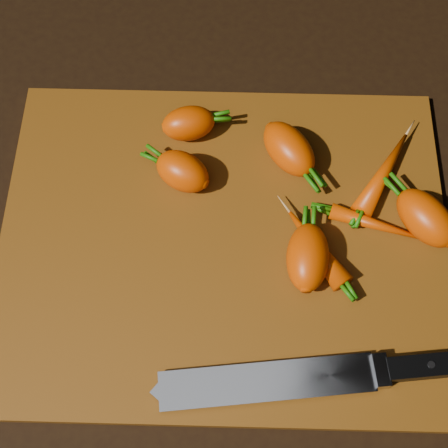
{
  "coord_description": "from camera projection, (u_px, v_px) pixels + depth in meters",
  "views": [
    {
      "loc": [
        0.01,
        -0.28,
        0.65
      ],
      "look_at": [
        0.0,
        0.01,
        0.03
      ],
      "focal_mm": 50.0,
      "sensor_mm": 36.0,
      "label": 1
    }
  ],
  "objects": [
    {
      "name": "carrot_7",
      "position": [
        316.0,
        247.0,
        0.68
      ],
      "size": [
        0.08,
        0.1,
        0.03
      ],
      "primitive_type": "ellipsoid",
      "rotation": [
        0.0,
        0.0,
        2.15
      ],
      "color": "#D54000",
      "rests_on": "cutting_board"
    },
    {
      "name": "cutting_board",
      "position": [
        224.0,
        241.0,
        0.7
      ],
      "size": [
        0.5,
        0.4,
        0.01
      ],
      "primitive_type": "cube",
      "color": "#64360A",
      "rests_on": "ground"
    },
    {
      "name": "carrot_0",
      "position": [
        183.0,
        171.0,
        0.7
      ],
      "size": [
        0.08,
        0.07,
        0.04
      ],
      "primitive_type": "ellipsoid",
      "rotation": [
        0.0,
        0.0,
        2.62
      ],
      "color": "#D54000",
      "rests_on": "cutting_board"
    },
    {
      "name": "carrot_6",
      "position": [
        377.0,
        225.0,
        0.69
      ],
      "size": [
        0.11,
        0.05,
        0.02
      ],
      "primitive_type": "ellipsoid",
      "rotation": [
        0.0,
        0.0,
        -0.31
      ],
      "color": "#D54000",
      "rests_on": "cutting_board"
    },
    {
      "name": "ground",
      "position": [
        224.0,
        245.0,
        0.71
      ],
      "size": [
        2.0,
        2.0,
        0.01
      ],
      "primitive_type": "cube",
      "color": "black"
    },
    {
      "name": "carrot_3",
      "position": [
        189.0,
        123.0,
        0.73
      ],
      "size": [
        0.07,
        0.05,
        0.04
      ],
      "primitive_type": "ellipsoid",
      "rotation": [
        0.0,
        0.0,
        0.23
      ],
      "color": "#D54000",
      "rests_on": "cutting_board"
    },
    {
      "name": "carrot_4",
      "position": [
        426.0,
        218.0,
        0.68
      ],
      "size": [
        0.08,
        0.09,
        0.05
      ],
      "primitive_type": "ellipsoid",
      "rotation": [
        0.0,
        0.0,
        2.23
      ],
      "color": "#D54000",
      "rests_on": "cutting_board"
    },
    {
      "name": "knife",
      "position": [
        288.0,
        380.0,
        0.62
      ],
      "size": [
        0.35,
        0.07,
        0.02
      ],
      "rotation": [
        0.0,
        0.0,
        0.12
      ],
      "color": "gray",
      "rests_on": "cutting_board"
    },
    {
      "name": "carrot_2",
      "position": [
        308.0,
        257.0,
        0.66
      ],
      "size": [
        0.05,
        0.08,
        0.05
      ],
      "primitive_type": "ellipsoid",
      "rotation": [
        0.0,
        0.0,
        1.49
      ],
      "color": "#D54000",
      "rests_on": "cutting_board"
    },
    {
      "name": "carrot_1",
      "position": [
        289.0,
        149.0,
        0.72
      ],
      "size": [
        0.08,
        0.09,
        0.05
      ],
      "primitive_type": "ellipsoid",
      "rotation": [
        0.0,
        0.0,
        -0.95
      ],
      "color": "#D54000",
      "rests_on": "cutting_board"
    },
    {
      "name": "carrot_5",
      "position": [
        384.0,
        173.0,
        0.71
      ],
      "size": [
        0.08,
        0.12,
        0.02
      ],
      "primitive_type": "ellipsoid",
      "rotation": [
        0.0,
        0.0,
        1.04
      ],
      "color": "#D54000",
      "rests_on": "cutting_board"
    }
  ]
}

